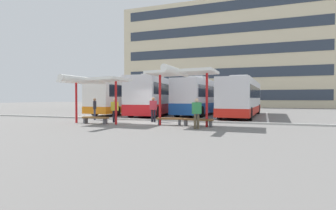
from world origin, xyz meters
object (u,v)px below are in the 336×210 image
(coach_bus_0, at_px, (131,97))
(waiting_shelter_0, at_px, (93,81))
(waiting_shelter_1, at_px, (181,74))
(waiting_passenger_3, at_px, (197,111))
(waiting_passenger_1, at_px, (115,109))
(waiting_passenger_2, at_px, (95,107))
(coach_bus_2, at_px, (202,98))
(coach_bus_3, at_px, (242,98))
(bench_0, at_px, (95,119))
(bench_2, at_px, (198,121))
(waiting_passenger_0, at_px, (153,108))
(coach_bus_1, at_px, (157,97))
(bench_1, at_px, (170,120))

(coach_bus_0, relative_size, waiting_shelter_0, 2.82)
(coach_bus_0, relative_size, waiting_shelter_1, 2.79)
(waiting_shelter_1, bearing_deg, waiting_passenger_3, -39.43)
(waiting_passenger_1, xyz_separation_m, waiting_passenger_2, (-2.58, 1.33, 0.02))
(coach_bus_2, distance_m, waiting_passenger_3, 12.62)
(coach_bus_3, height_order, bench_0, coach_bus_3)
(coach_bus_0, distance_m, waiting_shelter_1, 13.99)
(waiting_passenger_3, bearing_deg, bench_0, 175.15)
(waiting_shelter_0, relative_size, bench_2, 2.37)
(bench_0, distance_m, waiting_shelter_1, 6.35)
(waiting_passenger_3, bearing_deg, waiting_passenger_1, 163.69)
(coach_bus_2, bearing_deg, bench_2, -78.62)
(waiting_passenger_0, bearing_deg, coach_bus_0, 126.18)
(coach_bus_1, relative_size, waiting_shelter_0, 2.54)
(bench_0, distance_m, bench_2, 6.65)
(coach_bus_2, distance_m, bench_2, 11.33)
(bench_2, bearing_deg, coach_bus_2, 101.38)
(bench_1, bearing_deg, waiting_shelter_0, -167.83)
(waiting_passenger_0, bearing_deg, waiting_shelter_0, -138.76)
(coach_bus_0, relative_size, waiting_passenger_1, 7.64)
(coach_bus_2, height_order, waiting_shelter_0, coach_bus_2)
(coach_bus_2, distance_m, bench_1, 11.04)
(coach_bus_1, distance_m, waiting_passenger_3, 11.83)
(coach_bus_0, bearing_deg, coach_bus_2, 5.50)
(coach_bus_1, height_order, bench_2, coach_bus_1)
(bench_1, bearing_deg, coach_bus_0, 128.31)
(coach_bus_1, distance_m, waiting_passenger_2, 7.22)
(coach_bus_3, relative_size, waiting_passenger_3, 7.54)
(coach_bus_0, bearing_deg, coach_bus_1, -24.54)
(bench_0, distance_m, waiting_passenger_0, 3.95)
(coach_bus_1, xyz_separation_m, waiting_shelter_0, (-0.47, -9.55, 0.95))
(coach_bus_0, height_order, bench_1, coach_bus_0)
(coach_bus_0, height_order, coach_bus_2, coach_bus_0)
(waiting_shelter_0, distance_m, waiting_shelter_1, 5.75)
(waiting_shelter_0, height_order, bench_0, waiting_shelter_0)
(coach_bus_1, relative_size, bench_0, 6.27)
(bench_0, height_order, bench_2, same)
(coach_bus_1, distance_m, coach_bus_2, 4.62)
(waiting_shelter_1, distance_m, waiting_passenger_0, 3.98)
(bench_2, xyz_separation_m, waiting_passenger_3, (0.25, -1.32, 0.61))
(waiting_passenger_2, bearing_deg, coach_bus_3, 38.18)
(waiting_passenger_0, bearing_deg, waiting_passenger_1, -152.33)
(coach_bus_0, relative_size, waiting_passenger_3, 7.51)
(bench_2, height_order, waiting_passenger_0, waiting_passenger_0)
(waiting_shelter_1, distance_m, waiting_passenger_2, 8.18)
(waiting_passenger_0, height_order, waiting_passenger_2, waiting_passenger_0)
(coach_bus_3, height_order, bench_2, coach_bus_3)
(coach_bus_2, bearing_deg, waiting_shelter_0, -110.14)
(coach_bus_0, xyz_separation_m, coach_bus_1, (3.72, -1.70, -0.00))
(bench_1, bearing_deg, coach_bus_3, 70.13)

